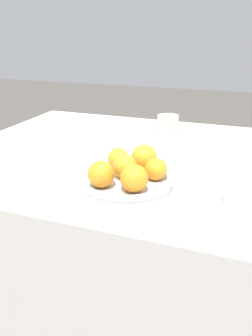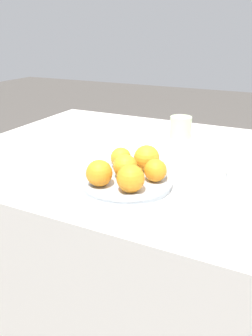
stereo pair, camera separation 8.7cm
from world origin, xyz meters
TOP-DOWN VIEW (x-y plane):
  - ground_plane at (0.00, 0.00)m, footprint 12.00×12.00m
  - table at (0.00, 0.00)m, footprint 1.57×0.95m
  - fruit_platter at (-0.11, -0.25)m, footprint 0.26×0.26m
  - orange_0 at (-0.11, -0.24)m, footprint 0.07×0.07m
  - orange_1 at (-0.15, -0.32)m, footprint 0.07×0.07m
  - orange_2 at (-0.06, -0.31)m, footprint 0.07×0.07m
  - orange_3 at (-0.16, -0.19)m, footprint 0.06×0.06m
  - orange_4 at (-0.03, -0.23)m, footprint 0.06×0.06m
  - orange_5 at (-0.08, -0.17)m, footprint 0.07×0.07m
  - water_glass at (0.18, -0.28)m, footprint 0.06×0.06m
  - cup_1 at (-0.11, 0.24)m, footprint 0.08×0.08m

SIDE VIEW (x-z plane):
  - ground_plane at x=0.00m, z-range 0.00..0.00m
  - table at x=0.00m, z-range 0.00..0.73m
  - fruit_platter at x=-0.11m, z-range 0.73..0.76m
  - cup_1 at x=-0.11m, z-range 0.73..0.81m
  - orange_3 at x=-0.16m, z-range 0.75..0.81m
  - orange_4 at x=-0.03m, z-range 0.75..0.81m
  - water_glass at x=0.18m, z-range 0.73..0.83m
  - orange_0 at x=-0.11m, z-range 0.75..0.81m
  - orange_1 at x=-0.15m, z-range 0.75..0.82m
  - orange_2 at x=-0.06m, z-range 0.75..0.82m
  - orange_5 at x=-0.08m, z-range 0.75..0.82m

